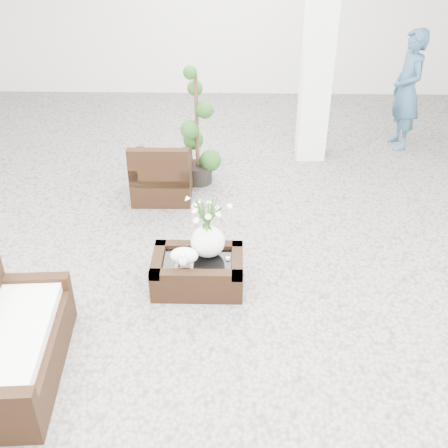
{
  "coord_description": "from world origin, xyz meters",
  "views": [
    {
      "loc": [
        0.1,
        -4.71,
        3.56
      ],
      "look_at": [
        0.0,
        -0.1,
        0.62
      ],
      "focal_mm": 44.43,
      "sensor_mm": 36.0,
      "label": 1
    }
  ],
  "objects_px": {
    "coffee_table": "(198,273)",
    "armchair": "(162,168)",
    "loveseat": "(13,340)",
    "topiary": "(197,128)"
  },
  "relations": [
    {
      "from": "coffee_table",
      "to": "armchair",
      "type": "height_order",
      "value": "armchair"
    },
    {
      "from": "loveseat",
      "to": "topiary",
      "type": "relative_size",
      "value": 0.91
    },
    {
      "from": "armchair",
      "to": "topiary",
      "type": "distance_m",
      "value": 0.7
    },
    {
      "from": "coffee_table",
      "to": "loveseat",
      "type": "distance_m",
      "value": 1.87
    },
    {
      "from": "coffee_table",
      "to": "loveseat",
      "type": "relative_size",
      "value": 0.63
    },
    {
      "from": "loveseat",
      "to": "topiary",
      "type": "xyz_separation_m",
      "value": [
        1.28,
        3.44,
        0.4
      ]
    },
    {
      "from": "coffee_table",
      "to": "loveseat",
      "type": "bearing_deg",
      "value": -139.59
    },
    {
      "from": "armchair",
      "to": "topiary",
      "type": "relative_size",
      "value": 0.5
    },
    {
      "from": "coffee_table",
      "to": "armchair",
      "type": "bearing_deg",
      "value": 107.04
    },
    {
      "from": "coffee_table",
      "to": "topiary",
      "type": "height_order",
      "value": "topiary"
    }
  ]
}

